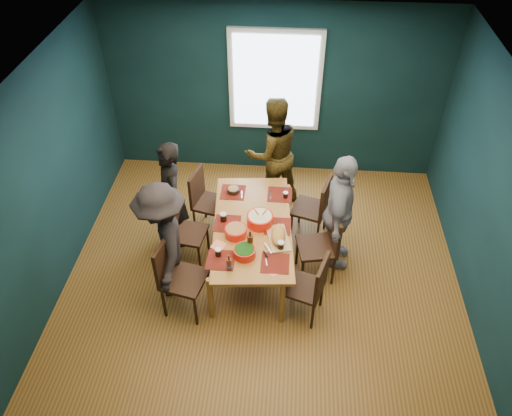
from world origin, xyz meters
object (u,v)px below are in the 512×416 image
(chair_left_near, at_px, (176,272))
(chair_right_near, at_px, (312,284))
(chair_right_far, at_px, (317,205))
(bowl_dumpling, at_px, (260,219))
(person_far_left, at_px, (171,196))
(bowl_salad, at_px, (236,231))
(bowl_herbs, at_px, (245,252))
(cutting_board, at_px, (278,236))
(person_back, at_px, (273,153))
(person_near_left, at_px, (164,242))
(dining_table, at_px, (252,229))
(chair_right_mid, at_px, (325,241))
(person_right, at_px, (339,214))
(chair_left_mid, at_px, (181,227))
(chair_left_far, at_px, (204,197))

(chair_left_near, bearing_deg, chair_right_near, 12.68)
(chair_right_far, xyz_separation_m, bowl_dumpling, (-0.72, -0.59, 0.23))
(person_far_left, bearing_deg, chair_right_near, 33.37)
(bowl_salad, relative_size, bowl_herbs, 1.04)
(cutting_board, bearing_deg, chair_right_far, 46.46)
(person_back, relative_size, bowl_salad, 6.28)
(person_back, relative_size, bowl_herbs, 6.53)
(person_near_left, relative_size, bowl_herbs, 6.22)
(bowl_dumpling, distance_m, cutting_board, 0.34)
(dining_table, bearing_deg, cutting_board, -38.59)
(chair_right_mid, relative_size, chair_right_near, 1.08)
(person_right, relative_size, bowl_salad, 6.17)
(person_far_left, distance_m, cutting_board, 1.54)
(chair_left_mid, height_order, bowl_herbs, chair_left_mid)
(chair_left_near, distance_m, cutting_board, 1.27)
(person_back, relative_size, cutting_board, 2.87)
(chair_left_near, height_order, chair_right_far, chair_left_near)
(chair_right_far, height_order, person_right, person_right)
(chair_left_far, height_order, chair_right_mid, chair_right_mid)
(chair_left_far, distance_m, person_back, 1.17)
(chair_right_mid, xyz_separation_m, bowl_dumpling, (-0.80, 0.10, 0.20))
(bowl_herbs, bearing_deg, chair_right_mid, 25.40)
(chair_right_far, bearing_deg, cutting_board, -102.81)
(person_right, bearing_deg, chair_right_far, 34.86)
(chair_left_near, relative_size, bowl_dumpling, 3.18)
(bowl_salad, bearing_deg, person_right, 16.20)
(chair_left_far, bearing_deg, person_back, 52.83)
(dining_table, bearing_deg, person_back, 78.08)
(person_right, bearing_deg, bowl_dumpling, 104.69)
(chair_right_near, xyz_separation_m, person_near_left, (-1.73, 0.28, 0.26))
(person_near_left, bearing_deg, chair_left_near, 16.48)
(chair_left_far, height_order, bowl_herbs, chair_left_far)
(chair_right_mid, xyz_separation_m, bowl_salad, (-1.08, -0.12, 0.19))
(chair_right_far, relative_size, person_far_left, 0.62)
(chair_left_far, height_order, person_right, person_right)
(chair_right_mid, distance_m, cutting_board, 0.62)
(cutting_board, bearing_deg, chair_right_near, -65.61)
(dining_table, distance_m, chair_right_near, 1.05)
(chair_left_near, bearing_deg, person_right, 38.73)
(person_near_left, height_order, bowl_dumpling, person_near_left)
(person_near_left, distance_m, bowl_dumpling, 1.19)
(chair_right_near, height_order, bowl_salad, chair_right_near)
(chair_right_far, distance_m, person_back, 1.04)
(chair_left_mid, distance_m, person_right, 1.99)
(chair_left_mid, height_order, bowl_dumpling, bowl_dumpling)
(chair_right_near, bearing_deg, bowl_salad, 167.27)
(person_right, bearing_deg, chair_left_near, 122.18)
(chair_left_mid, relative_size, person_back, 0.56)
(person_far_left, distance_m, person_right, 2.16)
(chair_right_far, distance_m, person_near_left, 2.12)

